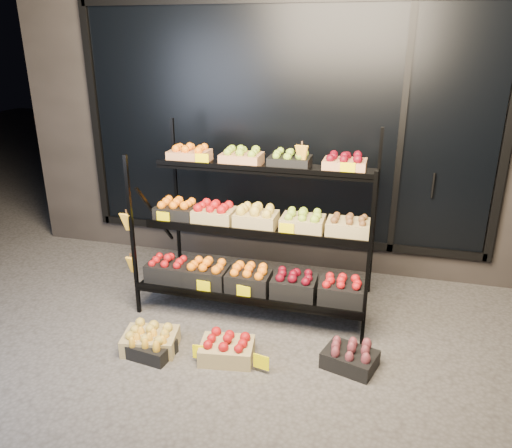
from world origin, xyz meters
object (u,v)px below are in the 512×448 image
(floor_crate_midright, at_px, (227,348))
(display_rack, at_px, (255,228))
(floor_crate_midleft, at_px, (151,346))
(floor_crate_left, at_px, (150,339))

(floor_crate_midright, bearing_deg, display_rack, 82.20)
(floor_crate_midleft, relative_size, floor_crate_midright, 0.85)
(floor_crate_midright, bearing_deg, floor_crate_midleft, -177.45)
(floor_crate_left, relative_size, floor_crate_midleft, 1.24)
(floor_crate_left, bearing_deg, display_rack, 44.74)
(display_rack, xyz_separation_m, floor_crate_midleft, (-0.60, -1.01, -0.70))
(floor_crate_left, height_order, floor_crate_midleft, floor_crate_left)
(display_rack, xyz_separation_m, floor_crate_midright, (0.01, -0.89, -0.69))
(floor_crate_midleft, xyz_separation_m, floor_crate_midright, (0.61, 0.12, 0.01))
(floor_crate_midright, bearing_deg, floor_crate_left, 174.98)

